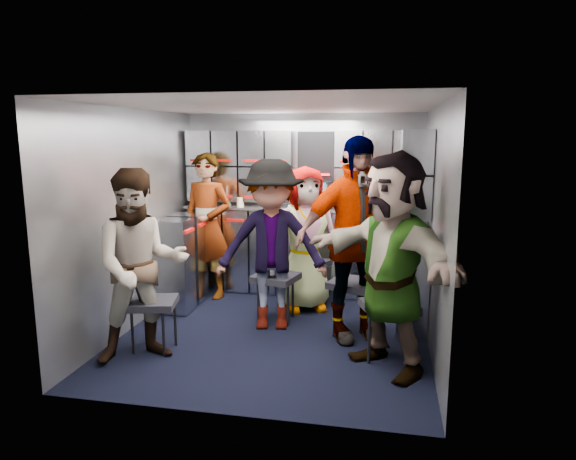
% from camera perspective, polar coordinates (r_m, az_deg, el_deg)
% --- Properties ---
extents(floor, '(3.00, 3.00, 0.00)m').
position_cam_1_polar(floor, '(4.98, -1.30, -11.27)').
color(floor, black).
rests_on(floor, ground).
extents(wall_back, '(2.80, 0.04, 2.10)m').
position_cam_1_polar(wall_back, '(6.15, 1.66, 3.03)').
color(wall_back, gray).
rests_on(wall_back, ground).
extents(wall_left, '(0.04, 3.00, 2.10)m').
position_cam_1_polar(wall_left, '(5.18, -16.67, 1.20)').
color(wall_left, gray).
rests_on(wall_left, ground).
extents(wall_right, '(0.04, 3.00, 2.10)m').
position_cam_1_polar(wall_right, '(4.60, 15.92, 0.13)').
color(wall_right, gray).
rests_on(wall_right, ground).
extents(ceiling, '(2.80, 3.00, 0.02)m').
position_cam_1_polar(ceiling, '(4.63, -1.41, 13.63)').
color(ceiling, silver).
rests_on(ceiling, wall_back).
extents(cart_bank_back, '(2.68, 0.38, 0.99)m').
position_cam_1_polar(cart_bank_back, '(6.05, 1.31, -2.44)').
color(cart_bank_back, '#9BA1AB').
rests_on(cart_bank_back, ground).
extents(cart_bank_left, '(0.38, 0.76, 0.99)m').
position_cam_1_polar(cart_bank_left, '(5.69, -11.89, -3.48)').
color(cart_bank_left, '#9BA1AB').
rests_on(cart_bank_left, ground).
extents(counter, '(2.68, 0.42, 0.03)m').
position_cam_1_polar(counter, '(5.95, 1.33, 2.45)').
color(counter, '#B5B8BD').
rests_on(counter, cart_bank_back).
extents(locker_bank_back, '(2.68, 0.28, 0.82)m').
position_cam_1_polar(locker_bank_back, '(5.96, 1.45, 7.05)').
color(locker_bank_back, '#9BA1AB').
rests_on(locker_bank_back, wall_back).
extents(locker_bank_right, '(0.28, 1.00, 0.82)m').
position_cam_1_polar(locker_bank_right, '(5.24, 13.90, 6.28)').
color(locker_bank_right, '#9BA1AB').
rests_on(locker_bank_right, wall_right).
extents(right_cabinet, '(0.28, 1.20, 1.00)m').
position_cam_1_polar(right_cabinet, '(5.30, 13.49, -4.53)').
color(right_cabinet, '#9BA1AB').
rests_on(right_cabinet, ground).
extents(coffee_niche, '(0.46, 0.16, 0.84)m').
position_cam_1_polar(coffee_niche, '(6.00, 3.25, 6.86)').
color(coffee_niche, black).
rests_on(coffee_niche, wall_back).
extents(red_latch_strip, '(2.60, 0.02, 0.03)m').
position_cam_1_polar(red_latch_strip, '(5.78, 0.98, 0.85)').
color(red_latch_strip, '#A30A08').
rests_on(red_latch_strip, cart_bank_back).
extents(jump_seat_near_left, '(0.46, 0.44, 0.46)m').
position_cam_1_polar(jump_seat_near_left, '(4.61, -14.76, -8.11)').
color(jump_seat_near_left, black).
rests_on(jump_seat_near_left, ground).
extents(jump_seat_mid_left, '(0.48, 0.47, 0.48)m').
position_cam_1_polar(jump_seat_mid_left, '(5.15, -1.36, -5.56)').
color(jump_seat_mid_left, black).
rests_on(jump_seat_mid_left, ground).
extents(jump_seat_center, '(0.53, 0.51, 0.49)m').
position_cam_1_polar(jump_seat_center, '(5.68, 2.21, -3.96)').
color(jump_seat_center, black).
rests_on(jump_seat_center, ground).
extents(jump_seat_mid_right, '(0.53, 0.51, 0.49)m').
position_cam_1_polar(jump_seat_mid_right, '(4.94, 7.30, -6.26)').
color(jump_seat_mid_right, black).
rests_on(jump_seat_mid_right, ground).
extents(jump_seat_near_right, '(0.53, 0.52, 0.49)m').
position_cam_1_polar(jump_seat_near_right, '(4.36, 11.17, -8.65)').
color(jump_seat_near_right, black).
rests_on(jump_seat_near_right, ground).
extents(attendant_standing, '(0.67, 0.50, 1.66)m').
position_cam_1_polar(attendant_standing, '(5.92, -8.99, 0.44)').
color(attendant_standing, black).
rests_on(attendant_standing, ground).
extents(attendant_arc_a, '(0.97, 0.92, 1.59)m').
position_cam_1_polar(attendant_arc_a, '(4.35, -16.03, -3.89)').
color(attendant_arc_a, black).
rests_on(attendant_arc_a, ground).
extents(attendant_arc_b, '(1.14, 0.77, 1.63)m').
position_cam_1_polar(attendant_arc_b, '(4.88, -1.84, -1.71)').
color(attendant_arc_b, black).
rests_on(attendant_arc_b, ground).
extents(attendant_arc_c, '(0.88, 0.75, 1.53)m').
position_cam_1_polar(attendant_arc_c, '(5.43, 1.94, -1.00)').
color(attendant_arc_c, black).
rests_on(attendant_arc_c, ground).
extents(attendant_arc_d, '(1.17, 0.90, 1.85)m').
position_cam_1_polar(attendant_arc_d, '(4.64, 7.29, -1.05)').
color(attendant_arc_d, black).
rests_on(attendant_arc_d, ground).
extents(attendant_arc_e, '(1.48, 1.52, 1.74)m').
position_cam_1_polar(attendant_arc_e, '(4.07, 11.39, -3.61)').
color(attendant_arc_e, black).
rests_on(attendant_arc_e, ground).
extents(bottle_left, '(0.06, 0.06, 0.23)m').
position_cam_1_polar(bottle_left, '(6.09, -6.69, 3.79)').
color(bottle_left, white).
rests_on(bottle_left, counter).
extents(bottle_mid, '(0.07, 0.07, 0.26)m').
position_cam_1_polar(bottle_mid, '(5.86, 2.53, 3.75)').
color(bottle_mid, white).
rests_on(bottle_mid, counter).
extents(bottle_right, '(0.06, 0.06, 0.27)m').
position_cam_1_polar(bottle_right, '(5.84, 4.07, 3.74)').
color(bottle_right, white).
rests_on(bottle_right, counter).
extents(cup_left, '(0.08, 0.08, 0.10)m').
position_cam_1_polar(cup_left, '(6.04, -5.32, 3.15)').
color(cup_left, '#CAB98E').
rests_on(cup_left, counter).
extents(cup_right, '(0.08, 0.08, 0.10)m').
position_cam_1_polar(cup_right, '(5.80, 9.22, 2.76)').
color(cup_right, '#CAB98E').
rests_on(cup_right, counter).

